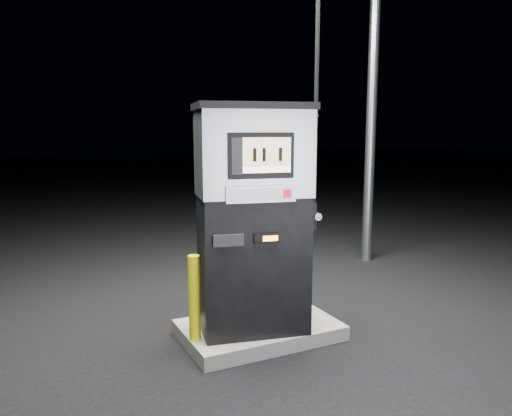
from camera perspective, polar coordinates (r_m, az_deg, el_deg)
name	(u,v)px	position (r m, az deg, el deg)	size (l,w,h in m)	color
ground	(259,337)	(5.44, 0.36, -14.49)	(80.00, 80.00, 0.00)	black
pump_island	(259,330)	(5.41, 0.36, -13.76)	(1.60, 1.00, 0.15)	slate
fuel_dispenser	(254,217)	(4.92, -0.29, -1.03)	(1.31, 0.89, 4.70)	black
bollard_left	(194,298)	(4.89, -7.06, -10.18)	(0.11, 0.11, 0.84)	#FFFC0E
bollard_right	(295,267)	(5.64, 4.51, -6.77)	(0.13, 0.13, 0.98)	#FFFC0E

